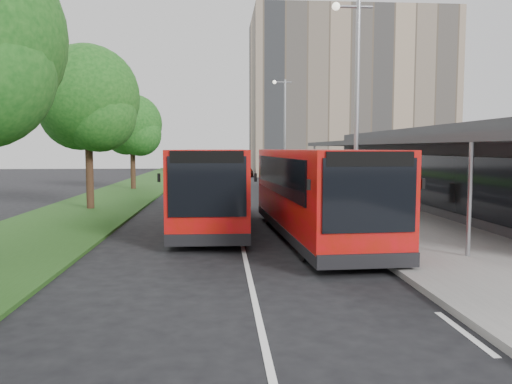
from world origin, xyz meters
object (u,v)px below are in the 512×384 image
at_px(bollard, 305,182).
at_px(car_near, 246,172).
at_px(tree_mid, 88,104).
at_px(lamp_post_near, 355,100).
at_px(bus_second, 213,187).
at_px(car_far, 217,169).
at_px(lamp_post_far, 284,126).
at_px(tree_far, 132,128).
at_px(bus_main, 315,193).
at_px(litter_bin, 332,193).

relative_size(bollard, car_near, 0.33).
distance_m(tree_mid, lamp_post_near, 13.18).
height_order(bus_second, car_far, bus_second).
bearing_deg(bus_second, lamp_post_far, 75.33).
bearing_deg(car_far, tree_mid, -94.56).
relative_size(tree_far, bus_main, 0.65).
bearing_deg(bollard, lamp_post_far, 107.50).
bearing_deg(lamp_post_far, tree_mid, -130.68).
height_order(tree_far, lamp_post_near, lamp_post_near).
bearing_deg(bus_second, car_far, 91.03).
xyz_separation_m(tree_mid, car_far, (5.89, 35.83, -4.59)).
height_order(bus_main, bus_second, same).
xyz_separation_m(tree_mid, bus_main, (9.50, -8.34, -3.62)).
relative_size(lamp_post_near, car_near, 2.50).
bearing_deg(lamp_post_far, bus_main, -94.37).
bearing_deg(car_near, bollard, -69.20).
distance_m(bus_second, litter_bin, 8.77).
xyz_separation_m(tree_far, lamp_post_near, (11.13, -19.05, 0.26)).
bearing_deg(lamp_post_far, bollard, -72.50).
xyz_separation_m(lamp_post_near, litter_bin, (1.04, 7.88, -4.05)).
xyz_separation_m(lamp_post_far, bus_main, (-1.63, -21.29, -3.20)).
bearing_deg(car_near, car_far, 121.61).
distance_m(tree_far, lamp_post_near, 22.07).
relative_size(tree_far, bus_second, 0.66).
bearing_deg(tree_far, lamp_post_near, -59.71).
xyz_separation_m(tree_far, bollard, (12.21, -2.49, -3.77)).
height_order(bus_main, litter_bin, bus_main).
bearing_deg(lamp_post_near, bollard, 86.25).
height_order(lamp_post_far, car_far, lamp_post_far).
distance_m(lamp_post_far, bus_second, 19.30).
bearing_deg(car_near, bus_main, -78.43).
distance_m(lamp_post_near, bollard, 17.08).
xyz_separation_m(lamp_post_far, litter_bin, (1.04, -12.12, -4.05)).
bearing_deg(bus_main, tree_far, 112.10).
bearing_deg(litter_bin, tree_mid, -176.10).
bearing_deg(lamp_post_near, lamp_post_far, 90.00).
height_order(car_near, car_far, car_near).
xyz_separation_m(lamp_post_far, bus_second, (-5.08, -18.34, -3.20)).
bearing_deg(tree_far, litter_bin, -42.55).
bearing_deg(bus_main, lamp_post_far, 82.69).
bearing_deg(lamp_post_far, car_near, 98.20).
relative_size(lamp_post_near, bus_second, 0.76).
bearing_deg(tree_mid, tree_far, 90.00).
height_order(lamp_post_far, litter_bin, lamp_post_far).
relative_size(tree_far, bollard, 6.49).
height_order(lamp_post_near, bus_second, lamp_post_near).
bearing_deg(lamp_post_near, car_near, 93.50).
bearing_deg(bus_main, litter_bin, 70.84).
xyz_separation_m(bus_second, bollard, (6.16, 14.90, -0.84)).
bearing_deg(lamp_post_far, lamp_post_near, -90.00).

